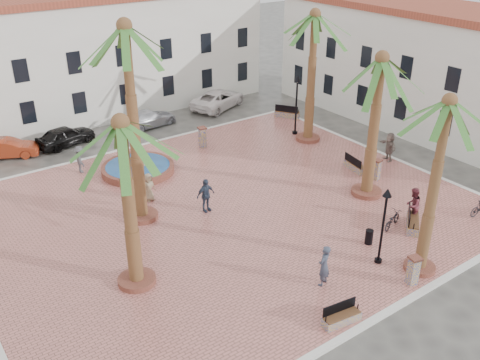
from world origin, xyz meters
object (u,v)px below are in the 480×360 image
(litter_bin, at_px, (369,237))
(car_white, at_px, (218,99))
(bench_se, at_px, (412,222))
(bollard_e, at_px, (377,169))
(bench_ne, at_px, (287,114))
(car_red, at_px, (8,148))
(palm_sw, at_px, (123,144))
(bench_s, at_px, (341,318))
(bench_e, at_px, (355,166))
(lamppost_s, at_px, (385,213))
(pedestrian_north, at_px, (80,159))
(cyclist_a, at_px, (324,266))
(palm_nw, at_px, (126,48))
(palm_ne, at_px, (314,29))
(pedestrian_fountain_a, at_px, (149,187))
(fountain, at_px, (138,167))
(car_silver, at_px, (148,118))
(car_black, at_px, (66,136))
(bollard_se, at_px, (413,270))
(pedestrian_fountain_b, at_px, (206,195))
(palm_s, at_px, (446,121))
(pedestrian_east, at_px, (389,147))
(cyclist_b, at_px, (413,205))
(palm_e, at_px, (380,75))
(bollard_n, at_px, (202,137))
(lamppost_e, at_px, (297,95))
(bicycle_a, at_px, (392,220))

(litter_bin, bearing_deg, car_white, 75.46)
(bench_se, relative_size, bollard_e, 1.47)
(bench_ne, xyz_separation_m, car_red, (-20.17, 5.23, 0.20))
(palm_sw, bearing_deg, bench_s, -52.58)
(palm_sw, relative_size, bench_e, 4.21)
(lamppost_s, xyz_separation_m, pedestrian_north, (-7.71, 17.56, -1.76))
(cyclist_a, distance_m, pedestrian_north, 17.83)
(bollard_e, relative_size, pedestrian_north, 0.74)
(palm_nw, height_order, palm_ne, palm_nw)
(car_white, bearing_deg, pedestrian_fountain_a, 110.18)
(fountain, height_order, car_silver, fountain)
(palm_sw, bearing_deg, car_black, 80.20)
(bollard_se, xyz_separation_m, car_silver, (-0.27, 24.73, -0.22))
(pedestrian_fountain_b, height_order, pedestrian_north, pedestrian_fountain_b)
(palm_s, relative_size, car_black, 2.00)
(palm_s, height_order, bench_se, palm_s)
(lamppost_s, distance_m, pedestrian_east, 12.18)
(bollard_se, height_order, cyclist_b, cyclist_b)
(cyclist_a, height_order, car_silver, cyclist_a)
(litter_bin, bearing_deg, bench_se, -5.37)
(palm_nw, height_order, bench_ne, palm_nw)
(bollard_e, bearing_deg, palm_e, -153.18)
(palm_s, bearing_deg, pedestrian_fountain_a, 118.07)
(bench_ne, bearing_deg, palm_s, 123.61)
(bollard_n, bearing_deg, car_black, 140.02)
(litter_bin, distance_m, car_white, 22.72)
(fountain, bearing_deg, lamppost_s, -72.87)
(palm_s, relative_size, car_white, 1.51)
(lamppost_e, bearing_deg, palm_s, -111.87)
(palm_ne, distance_m, bench_se, 14.84)
(cyclist_b, bearing_deg, bollard_n, -96.45)
(palm_s, xyz_separation_m, car_silver, (-1.46, 24.25, -6.73))
(bollard_e, bearing_deg, lamppost_s, -137.83)
(palm_s, relative_size, cyclist_a, 4.27)
(cyclist_a, distance_m, car_red, 23.91)
(lamppost_s, bearing_deg, palm_nw, 125.15)
(bollard_se, xyz_separation_m, cyclist_b, (4.39, 3.51, 0.23))
(bench_e, relative_size, lamppost_e, 0.43)
(bench_se, bearing_deg, pedestrian_north, 86.47)
(cyclist_b, bearing_deg, bench_ne, -127.75)
(litter_bin, bearing_deg, car_red, 118.03)
(bench_se, bearing_deg, car_white, 44.62)
(bench_se, height_order, car_silver, car_silver)
(palm_nw, bearing_deg, bollard_n, 39.03)
(bicycle_a, relative_size, car_black, 0.39)
(bollard_n, height_order, litter_bin, bollard_n)
(cyclist_b, bearing_deg, car_white, -115.98)
(palm_s, xyz_separation_m, palm_ne, (6.46, 14.74, 0.63))
(cyclist_a, bearing_deg, palm_s, 138.55)
(bench_se, relative_size, bench_e, 1.02)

